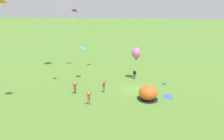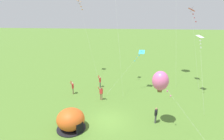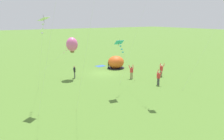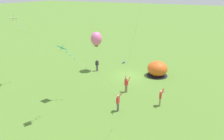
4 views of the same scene
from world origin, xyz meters
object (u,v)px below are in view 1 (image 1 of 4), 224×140
object	(u,v)px
toddler_crawling	(164,83)
kite_orange	(3,4)
person_center_field	(104,86)
kite_red	(75,12)
person_with_toddler	(135,74)
person_watching_sky	(75,87)
person_arms_raised	(89,98)
popup_tent	(148,93)
kite_white	(96,30)
kite_cyan	(83,50)
kite_pink	(136,53)

from	to	relation	value
toddler_crawling	kite_orange	size ratio (longest dim) A/B	0.04
person_center_field	kite_red	distance (m)	17.61
person_with_toddler	person_watching_sky	bearing A→B (deg)	131.22
person_arms_raised	kite_orange	world-z (taller)	kite_orange
popup_tent	kite_red	xyz separation A→B (m)	(13.93, 14.05, 10.20)
toddler_crawling	person_watching_sky	world-z (taller)	person_watching_sky
person_arms_raised	kite_white	world-z (taller)	kite_white
popup_tent	person_watching_sky	size ratio (longest dim) A/B	1.49
kite_red	kite_cyan	xyz separation A→B (m)	(-7.26, -3.17, -5.75)
popup_tent	kite_white	bearing A→B (deg)	35.26
person_arms_raised	kite_pink	bearing A→B (deg)	-28.21
person_arms_raised	kite_orange	size ratio (longest dim) A/B	0.14
kite_pink	kite_white	distance (m)	10.43
person_center_field	person_arms_raised	bearing A→B (deg)	162.99
kite_red	kite_cyan	bearing A→B (deg)	-156.41
person_center_field	person_arms_raised	world-z (taller)	same
person_with_toddler	kite_red	bearing A→B (deg)	64.58
person_watching_sky	kite_red	distance (m)	17.01
person_with_toddler	kite_cyan	xyz separation A→B (m)	(-1.60, 8.75, 4.48)
person_with_toddler	kite_red	distance (m)	16.70
popup_tent	person_center_field	xyz separation A→B (m)	(1.71, 6.52, 0.00)
kite_orange	kite_white	size ratio (longest dim) A/B	1.63
person_watching_sky	kite_cyan	bearing A→B (deg)	1.34
person_arms_raised	kite_white	size ratio (longest dim) A/B	0.23
kite_orange	kite_pink	size ratio (longest dim) A/B	2.42
person_with_toddler	kite_orange	bearing A→B (deg)	129.10
kite_red	toddler_crawling	bearing A→B (deg)	-114.39
person_center_field	kite_orange	world-z (taller)	kite_orange
person_with_toddler	kite_cyan	bearing A→B (deg)	100.34
popup_tent	kite_red	distance (m)	22.26
toddler_crawling	kite_pink	distance (m)	6.88
toddler_crawling	person_with_toddler	bearing A→B (deg)	68.17
toddler_crawling	kite_white	xyz separation A→B (m)	(7.92, 12.85, 7.58)
toddler_crawling	person_center_field	world-z (taller)	person_center_field
popup_tent	kite_orange	xyz separation A→B (m)	(-4.06, 17.29, 11.88)
person_center_field	person_watching_sky	bearing A→B (deg)	103.25
person_with_toddler	toddler_crawling	bearing A→B (deg)	-111.83
person_center_field	kite_cyan	distance (m)	7.96
kite_cyan	kite_red	bearing A→B (deg)	23.59
kite_white	kite_cyan	xyz separation A→B (m)	(-7.54, 0.84, -2.31)
person_watching_sky	kite_orange	world-z (taller)	kite_orange
person_with_toddler	kite_pink	distance (m)	3.73
kite_pink	kite_cyan	distance (m)	9.14
kite_orange	kite_red	distance (m)	18.35
kite_pink	kite_white	world-z (taller)	kite_white
person_arms_raised	person_center_field	bearing A→B (deg)	-17.01
kite_orange	kite_white	world-z (taller)	kite_orange
kite_white	kite_cyan	world-z (taller)	kite_white
toddler_crawling	kite_orange	bearing A→B (deg)	117.23
toddler_crawling	person_with_toddler	size ratio (longest dim) A/B	0.32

